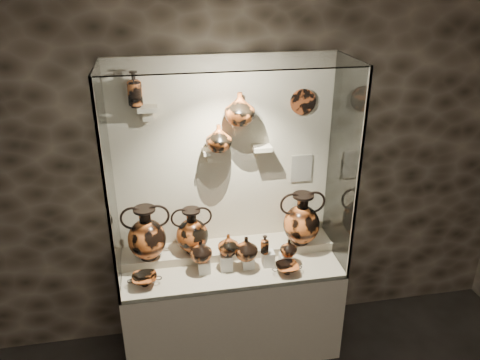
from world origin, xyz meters
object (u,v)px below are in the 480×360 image
object	(u,v)px
jug_c	(246,248)
lekythos_small	(265,243)
amphora_left	(146,233)
kylix_left	(145,279)
jug_e	(288,248)
ovoid_vase_a	(219,138)
jug_b	(228,244)
lekythos_tall	(134,87)
ovoid_vase_b	(240,109)
amphora_right	(302,219)
jug_a	(201,250)
kylix_right	(287,268)
amphora_mid	(192,231)

from	to	relation	value
jug_c	lekythos_small	bearing A→B (deg)	3.65
amphora_left	kylix_left	distance (m)	0.35
jug_e	ovoid_vase_a	bearing A→B (deg)	167.36
lekythos_small	ovoid_vase_a	distance (m)	0.88
amphora_left	jug_c	distance (m)	0.76
jug_b	lekythos_tall	world-z (taller)	lekythos_tall
lekythos_small	ovoid_vase_b	distance (m)	1.04
jug_e	kylix_left	world-z (taller)	jug_e
amphora_right	lekythos_small	world-z (taller)	amphora_right
amphora_right	jug_a	bearing A→B (deg)	168.70
jug_e	lekythos_tall	distance (m)	1.65
jug_b	kylix_right	size ratio (longest dim) A/B	0.75
jug_a	lekythos_small	world-z (taller)	lekythos_small
amphora_right	lekythos_small	xyz separation A→B (m)	(-0.34, -0.18, -0.08)
jug_e	lekythos_small	size ratio (longest dim) A/B	0.79
amphora_right	jug_b	bearing A→B (deg)	171.69
jug_b	lekythos_small	xyz separation A→B (m)	(0.28, -0.03, -0.01)
amphora_right	amphora_left	bearing A→B (deg)	158.08
kylix_left	lekythos_tall	distance (m)	1.38
amphora_mid	kylix_left	world-z (taller)	amphora_mid
jug_c	jug_e	xyz separation A→B (m)	(0.33, 0.00, -0.04)
amphora_mid	jug_b	world-z (taller)	amphora_mid
jug_e	lekythos_tall	xyz separation A→B (m)	(-1.06, 0.30, 1.23)
jug_e	lekythos_small	distance (m)	0.20
kylix_right	jug_b	bearing A→B (deg)	144.54
jug_a	jug_b	xyz separation A→B (m)	(0.21, 0.01, 0.03)
jug_c	lekythos_small	size ratio (longest dim) A/B	1.08
kylix_left	ovoid_vase_b	size ratio (longest dim) A/B	1.02
amphora_left	jug_a	size ratio (longest dim) A/B	2.49
kylix_right	ovoid_vase_b	distance (m)	1.25
amphora_right	jug_e	bearing A→B (deg)	-152.61
kylix_left	ovoid_vase_a	bearing A→B (deg)	29.76
jug_b	amphora_right	bearing A→B (deg)	16.56
ovoid_vase_b	amphora_left	bearing A→B (deg)	-153.98
amphora_right	ovoid_vase_b	world-z (taller)	ovoid_vase_b
amphora_mid	lekythos_small	distance (m)	0.57
amphora_right	kylix_right	size ratio (longest dim) A/B	1.98
lekythos_small	amphora_left	bearing A→B (deg)	-168.97
jug_c	ovoid_vase_b	size ratio (longest dim) A/B	0.81
jug_c	kylix_left	world-z (taller)	jug_c
jug_c	jug_e	bearing A→B (deg)	3.65
amphora_mid	kylix_right	xyz separation A→B (m)	(0.68, -0.32, -0.21)
amphora_mid	jug_e	world-z (taller)	amphora_mid
jug_b	kylix_left	world-z (taller)	jug_b
amphora_left	ovoid_vase_b	size ratio (longest dim) A/B	1.88
jug_a	lekythos_small	bearing A→B (deg)	17.63
jug_c	amphora_mid	bearing A→B (deg)	156.00
jug_e	kylix_left	xyz separation A→B (m)	(-1.10, -0.07, -0.10)
kylix_left	lekythos_tall	xyz separation A→B (m)	(0.04, 0.37, 1.33)
jug_b	kylix_right	xyz separation A→B (m)	(0.43, -0.15, -0.17)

